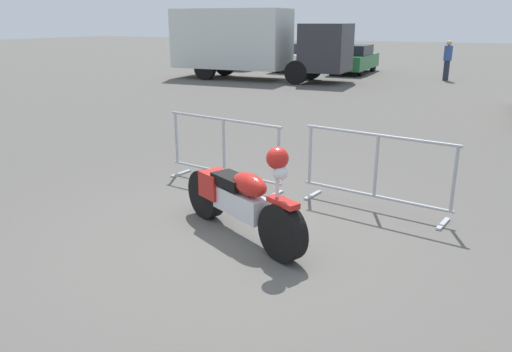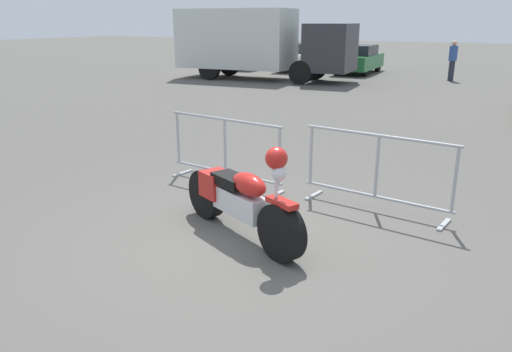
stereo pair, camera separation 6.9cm
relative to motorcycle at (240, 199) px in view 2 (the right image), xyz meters
The scene contains 9 objects.
ground_plane 0.51m from the motorcycle, 80.74° to the right, with size 120.00×120.00×0.00m, color #54514C.
motorcycle is the anchor object (origin of this frame).
crowd_barrier_near 2.01m from the motorcycle, 126.54° to the left, with size 2.12×0.71×1.07m.
crowd_barrier_far 2.01m from the motorcycle, 53.44° to the left, with size 2.12×0.71×1.07m.
box_truck 16.89m from the motorcycle, 117.64° to the left, with size 7.84×2.76×2.98m.
parked_car_silver 22.37m from the motorcycle, 118.09° to the left, with size 1.85×4.23×1.42m.
parked_car_white 20.97m from the motorcycle, 111.10° to the left, with size 1.82×4.16×1.39m.
parked_car_green 20.11m from the motorcycle, 103.12° to the left, with size 1.78×4.07×1.36m.
pedestrian 18.37m from the motorcycle, 90.20° to the left, with size 0.45×0.45×1.69m.
Camera 2 is at (2.76, -4.64, 2.50)m, focal length 35.00 mm.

